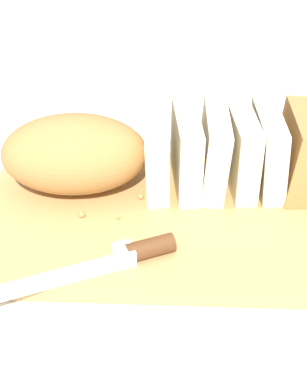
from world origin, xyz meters
The scene contains 7 objects.
ground_plane centered at (0.00, 0.00, 0.00)m, with size 3.00×3.00×0.00m, color silver.
cutting_board centered at (0.00, 0.00, 0.01)m, with size 0.41×0.25×0.02m, color tan.
bread_loaf centered at (-0.01, 0.05, 0.07)m, with size 0.38×0.13×0.10m.
bread_knife centered at (-0.04, -0.09, 0.03)m, with size 0.24×0.12×0.02m.
crumb_near_knife centered at (-0.04, -0.01, 0.03)m, with size 0.01×0.01×0.01m, color tan.
crumb_near_loaf centered at (-0.02, 0.02, 0.03)m, with size 0.01×0.01×0.01m, color tan.
crumb_stray_left centered at (-0.08, -0.01, 0.03)m, with size 0.01×0.01×0.01m, color tan.
Camera 1 is at (0.02, -0.51, 0.45)m, focal length 52.39 mm.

